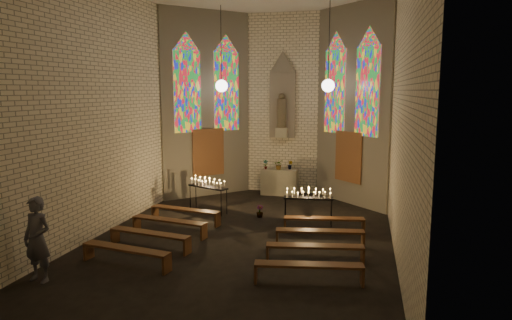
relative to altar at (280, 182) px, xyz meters
The scene contains 18 objects.
floor 5.47m from the altar, 90.00° to the right, with size 12.00×12.00×0.00m, color black.
room 3.83m from the altar, 90.00° to the right, with size 8.22×12.43×7.00m.
altar is the anchor object (origin of this frame).
flower_vase_left 0.88m from the altar, behind, with size 0.20×0.13×0.38m, color #4C723F.
flower_vase_center 0.70m from the altar, 104.08° to the right, with size 0.35×0.30×0.39m, color #4C723F.
flower_vase_right 0.79m from the altar, 14.29° to the left, with size 0.19×0.15×0.35m, color #4C723F.
aisle_flower_pot 3.35m from the altar, 90.44° to the right, with size 0.22×0.22×0.39m, color #4C723F.
votive_stand_left 3.64m from the altar, 120.91° to the right, with size 1.51×0.91×1.09m.
votive_stand_right 4.19m from the altar, 67.50° to the right, with size 1.50×0.52×1.08m.
pew_left_0 4.94m from the altar, 115.49° to the right, with size 2.31×0.68×0.44m.
pew_right_0 4.94m from the altar, 64.51° to the right, with size 2.31×0.68×0.44m.
pew_left_1 6.04m from the altar, 110.58° to the right, with size 2.31×0.68×0.44m.
pew_right_1 6.04m from the altar, 69.42° to the right, with size 2.31×0.68×0.44m.
pew_left_2 7.18m from the altar, 107.21° to the right, with size 2.31×0.68×0.44m.
pew_right_2 7.18m from the altar, 72.79° to the right, with size 2.31×0.68×0.44m.
pew_left_3 8.33m from the altar, 104.77° to the right, with size 2.31×0.68×0.44m.
pew_right_3 8.33m from the altar, 75.23° to the right, with size 2.31×0.68×0.44m.
visitor 9.90m from the altar, 110.73° to the right, with size 0.67×0.44×1.84m, color #4A4B54.
Camera 1 is at (3.17, -11.75, 4.05)m, focal length 32.00 mm.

